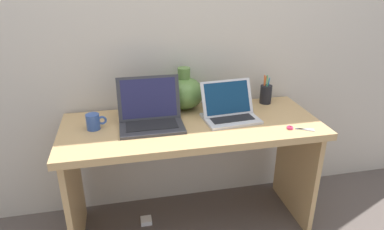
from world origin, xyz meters
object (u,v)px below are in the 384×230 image
coffee_mug (94,122)px  power_brick (146,221)px  pen_cup (266,94)px  green_vase (184,92)px  scissors (295,128)px  laptop_right (229,109)px  laptop_left (150,113)px

coffee_mug → power_brick: 0.78m
power_brick → pen_cup: bearing=9.8°
green_vase → scissors: bearing=-38.3°
coffee_mug → power_brick: bearing=7.2°
power_brick → coffee_mug: bearing=-172.8°
laptop_right → power_brick: laptop_right is taller
laptop_left → scissors: size_ratio=2.42×
laptop_left → pen_cup: (0.76, 0.17, -0.01)m
green_vase → pen_cup: green_vase is taller
coffee_mug → power_brick: (0.25, 0.03, -0.74)m
scissors → green_vase: bearing=141.7°
pen_cup → scissors: bearing=-89.2°
laptop_left → scissors: bearing=-16.8°
laptop_right → power_brick: (-0.51, 0.04, -0.75)m
laptop_left → laptop_right: 0.45m
power_brick → laptop_left: bearing=-23.8°
pen_cup → power_brick: (-0.82, -0.14, -0.76)m
green_vase → laptop_left: bearing=-139.9°
green_vase → pen_cup: bearing=-2.5°
green_vase → coffee_mug: (-0.54, -0.20, -0.06)m
laptop_left → green_vase: size_ratio=1.35×
laptop_right → scissors: 0.38m
laptop_right → pen_cup: 0.35m
laptop_right → green_vase: 0.31m
green_vase → power_brick: size_ratio=3.70×
laptop_left → laptop_right: laptop_left is taller
laptop_right → scissors: size_ratio=2.26×
laptop_right → coffee_mug: laptop_right is taller
laptop_left → coffee_mug: size_ratio=3.18×
green_vase → power_brick: (-0.29, -0.16, -0.80)m
pen_cup → laptop_left: bearing=-167.5°
laptop_right → scissors: (0.31, -0.22, -0.05)m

